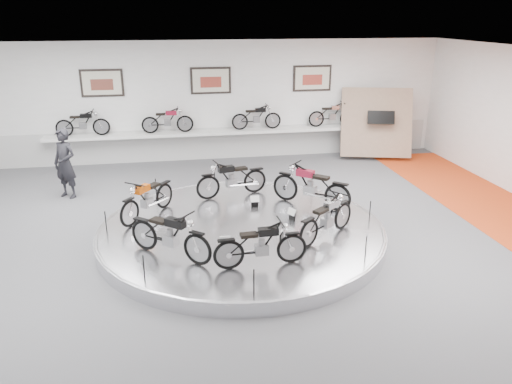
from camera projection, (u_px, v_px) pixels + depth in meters
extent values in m
plane|color=#525255|center=(244.00, 244.00, 11.05)|extent=(16.00, 16.00, 0.00)
plane|color=white|center=(242.00, 58.00, 9.69)|extent=(16.00, 16.00, 0.00)
plane|color=white|center=(211.00, 101.00, 16.85)|extent=(16.00, 0.00, 16.00)
cube|color=#BCBCBA|center=(213.00, 143.00, 17.32)|extent=(15.68, 0.04, 1.10)
cylinder|color=silver|center=(241.00, 232.00, 11.27)|extent=(6.40, 6.40, 0.30)
torus|color=#B2B2BA|center=(241.00, 227.00, 11.23)|extent=(6.40, 6.40, 0.10)
cube|color=silver|center=(213.00, 132.00, 16.91)|extent=(11.00, 0.55, 0.10)
cube|color=beige|center=(102.00, 83.00, 16.00)|extent=(1.35, 0.06, 0.88)
cube|color=beige|center=(211.00, 81.00, 16.58)|extent=(1.35, 0.06, 0.88)
cube|color=beige|center=(312.00, 78.00, 17.16)|extent=(1.35, 0.06, 0.88)
cube|color=#977962|center=(376.00, 123.00, 17.20)|extent=(2.56, 1.52, 2.30)
imported|color=black|center=(65.00, 164.00, 13.55)|extent=(0.84, 0.77, 1.92)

